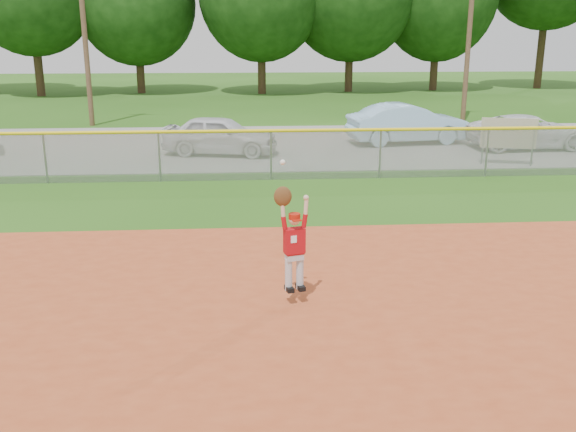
% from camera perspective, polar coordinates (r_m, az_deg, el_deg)
% --- Properties ---
extents(ground, '(120.00, 120.00, 0.00)m').
position_cam_1_polar(ground, '(10.11, 1.02, -9.64)').
color(ground, '#255112').
rests_on(ground, ground).
extents(parking_strip, '(44.00, 10.00, 0.03)m').
position_cam_1_polar(parking_strip, '(25.45, -2.09, 6.32)').
color(parking_strip, slate).
rests_on(parking_strip, ground).
extents(car_white_a, '(4.38, 2.49, 1.40)m').
position_cam_1_polar(car_white_a, '(23.47, -6.05, 7.17)').
color(car_white_a, silver).
rests_on(car_white_a, parking_strip).
extents(car_blue, '(4.92, 2.27, 1.56)m').
position_cam_1_polar(car_blue, '(26.12, 10.61, 8.08)').
color(car_blue, '#94C0DD').
rests_on(car_blue, parking_strip).
extents(car_white_b, '(4.61, 2.24, 1.26)m').
position_cam_1_polar(car_white_b, '(26.25, 20.65, 7.03)').
color(car_white_b, silver).
rests_on(car_white_b, parking_strip).
extents(sponsor_sign, '(1.75, 0.49, 1.60)m').
position_cam_1_polar(sponsor_sign, '(22.63, 19.02, 6.86)').
color(sponsor_sign, gray).
rests_on(sponsor_sign, ground).
extents(outfield_fence, '(40.06, 0.10, 1.55)m').
position_cam_1_polar(outfield_fence, '(19.39, -1.52, 5.78)').
color(outfield_fence, gray).
rests_on(outfield_fence, ground).
extents(power_lines, '(19.40, 0.24, 9.00)m').
position_cam_1_polar(power_lines, '(31.11, -0.65, 16.77)').
color(power_lines, '#4C3823').
rests_on(power_lines, ground).
extents(ballplayer, '(0.59, 0.31, 2.20)m').
position_cam_1_polar(ballplayer, '(10.38, 0.42, -2.09)').
color(ballplayer, silver).
rests_on(ballplayer, ground).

